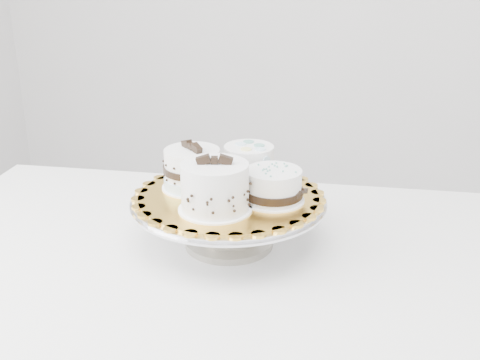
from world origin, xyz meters
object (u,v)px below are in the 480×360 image
(cake_dots, at_px, (249,163))
(cake_ribbon, at_px, (274,186))
(cake_stand, at_px, (229,213))
(cake_swirl, at_px, (215,188))
(cake_banded, at_px, (192,170))
(table, at_px, (202,295))
(cake_board, at_px, (229,196))

(cake_dots, height_order, cake_ribbon, cake_dots)
(cake_stand, xyz_separation_m, cake_swirl, (0.00, -0.07, 0.07))
(cake_ribbon, bearing_deg, cake_swirl, -124.43)
(cake_ribbon, bearing_deg, cake_banded, -168.12)
(table, xyz_separation_m, cake_swirl, (0.04, -0.02, 0.23))
(cake_stand, distance_m, cake_board, 0.03)
(cake_swirl, height_order, cake_dots, cake_swirl)
(cake_swirl, bearing_deg, cake_dots, 67.32)
(cake_board, distance_m, cake_dots, 0.09)
(cake_dots, xyz_separation_m, cake_ribbon, (0.07, -0.07, -0.01))
(table, bearing_deg, cake_swirl, -40.24)
(cake_dots, bearing_deg, cake_banded, -133.02)
(cake_swirl, distance_m, cake_banded, 0.11)
(cake_board, bearing_deg, cake_ribbon, 2.44)
(table, distance_m, cake_swirl, 0.23)
(cake_board, relative_size, cake_banded, 2.29)
(cake_stand, distance_m, cake_dots, 0.10)
(cake_swirl, xyz_separation_m, cake_dots, (0.01, 0.15, -0.00))
(table, relative_size, cake_ribbon, 10.46)
(table, height_order, cake_banded, cake_banded)
(cake_dots, bearing_deg, cake_stand, -90.09)
(cake_board, distance_m, cake_banded, 0.08)
(cake_banded, bearing_deg, cake_swirl, -9.81)
(table, bearing_deg, cake_stand, 39.65)
(cake_board, bearing_deg, cake_banded, 173.73)
(cake_banded, bearing_deg, cake_dots, 75.25)
(cake_board, bearing_deg, cake_dots, 83.23)
(cake_stand, relative_size, cake_banded, 2.50)
(cake_stand, xyz_separation_m, cake_board, (0.00, 0.00, 0.03))
(cake_swirl, height_order, cake_ribbon, cake_swirl)
(cake_stand, height_order, cake_dots, cake_dots)
(cake_board, height_order, cake_banded, cake_banded)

